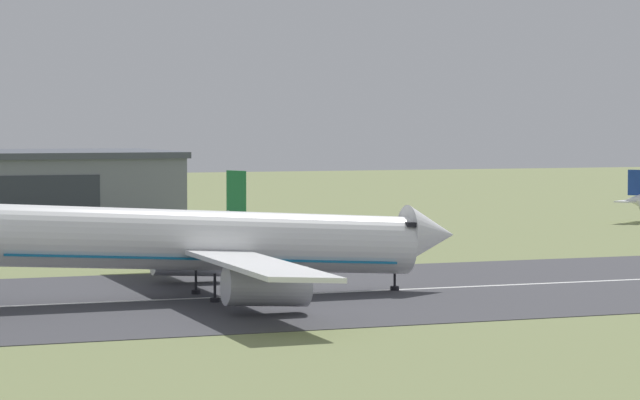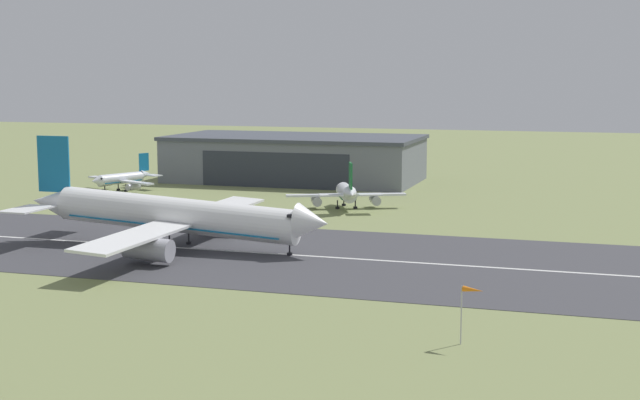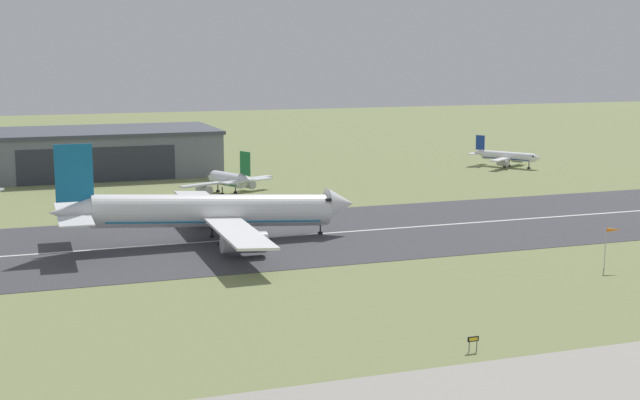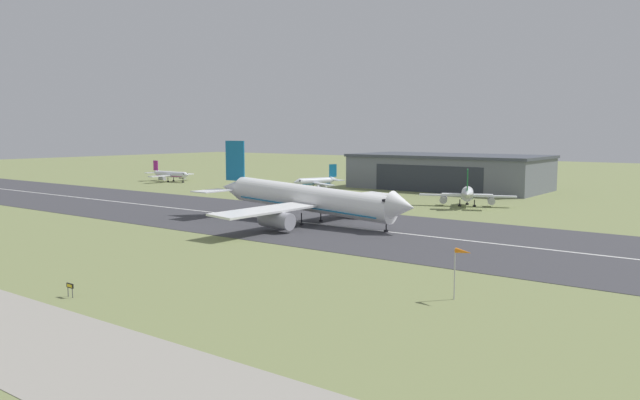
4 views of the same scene
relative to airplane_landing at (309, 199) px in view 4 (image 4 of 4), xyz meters
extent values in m
plane|color=#7A8451|center=(11.81, -52.30, -5.09)|extent=(742.79, 742.79, 0.00)
cube|color=#3D3D42|center=(11.81, -0.02, -5.06)|extent=(502.79, 45.94, 0.06)
cube|color=silver|center=(11.81, -0.02, -5.02)|extent=(452.51, 0.70, 0.01)
cube|color=slate|center=(-11.22, 91.05, 0.26)|extent=(62.47, 31.14, 10.70)
cube|color=#424751|center=(-11.22, 91.05, 6.06)|extent=(63.47, 32.14, 0.90)
cube|color=#2D333D|center=(-11.22, 75.43, -0.81)|extent=(37.48, 0.12, 8.56)
cylinder|color=white|center=(0.39, -0.01, 0.19)|extent=(40.21, 6.10, 7.42)
cone|color=white|center=(22.77, -0.40, 0.19)|extent=(5.22, 5.49, 5.64)
cone|color=white|center=(-22.80, 0.40, 1.16)|extent=(6.81, 4.98, 5.19)
cube|color=black|center=(20.10, -0.35, 1.27)|extent=(1.20, 4.61, 0.50)
cube|color=#146B9E|center=(0.39, -0.01, -1.29)|extent=(35.96, 5.76, 2.02)
cube|color=white|center=(0.93, -14.81, -0.75)|extent=(6.58, 24.29, 0.71)
cylinder|color=#A8A8B2|center=(2.19, -12.90, -2.68)|extent=(7.24, 3.47, 3.70)
cube|color=white|center=(1.45, 14.77, -0.75)|extent=(6.58, 24.29, 0.71)
cylinder|color=#A8A8B2|center=(2.64, 12.82, -2.68)|extent=(7.24, 3.47, 3.70)
cube|color=#146B9E|center=(-21.83, 0.38, 7.49)|extent=(5.88, 0.38, 9.19)
cube|color=white|center=(-22.34, -6.45, 1.00)|extent=(5.29, 8.36, 0.24)
cube|color=white|center=(-22.11, 7.22, 1.00)|extent=(5.29, 8.36, 0.24)
cylinder|color=black|center=(19.14, -0.33, -3.80)|extent=(0.24, 0.24, 2.58)
cylinder|color=black|center=(19.14, -0.33, -4.87)|extent=(0.84, 0.84, 0.44)
cylinder|color=black|center=(0.63, -3.25, -3.80)|extent=(0.24, 0.24, 2.58)
cylinder|color=black|center=(0.63, -3.25, -4.87)|extent=(0.84, 0.84, 0.44)
cylinder|color=black|center=(0.75, 3.23, -3.80)|extent=(0.24, 0.24, 2.58)
cylinder|color=black|center=(0.75, 3.23, -4.87)|extent=(0.84, 0.84, 0.44)
cylinder|color=silver|center=(-110.07, 54.60, -2.16)|extent=(16.10, 2.33, 2.29)
cone|color=silver|center=(-101.00, 54.62, -2.16)|extent=(2.07, 2.29, 2.29)
cone|color=silver|center=(-119.49, 54.58, -1.75)|extent=(2.75, 2.07, 2.06)
cube|color=black|center=(-102.13, 54.62, -1.70)|extent=(1.10, 1.95, 0.44)
cube|color=#991E7A|center=(-110.07, 54.60, -2.79)|extent=(14.49, 2.21, 0.20)
cube|color=silver|center=(-109.74, 48.89, -2.56)|extent=(2.53, 9.14, 0.40)
cylinder|color=#A8A8B2|center=(-109.24, 49.62, -3.52)|extent=(2.98, 1.43, 1.42)
cube|color=silver|center=(-109.76, 60.31, -2.56)|extent=(2.53, 9.14, 0.40)
cylinder|color=#A8A8B2|center=(-109.26, 59.58, -3.52)|extent=(2.98, 1.43, 1.42)
cube|color=#991E7A|center=(-119.08, 54.58, 0.93)|extent=(2.49, 0.29, 3.89)
cube|color=silver|center=(-119.47, 51.68, -1.82)|extent=(2.19, 3.51, 0.24)
cube|color=silver|center=(-119.49, 57.47, -1.82)|extent=(2.19, 3.51, 0.24)
cylinder|color=black|center=(-103.23, 54.61, -4.20)|extent=(0.24, 0.24, 1.78)
cylinder|color=black|center=(-103.23, 54.61, -4.87)|extent=(0.84, 0.84, 0.44)
cylinder|color=black|center=(-110.25, 53.22, -4.20)|extent=(0.24, 0.24, 1.78)
cylinder|color=black|center=(-110.25, 53.22, -4.87)|extent=(0.84, 0.84, 0.44)
cylinder|color=black|center=(-110.25, 55.97, -4.20)|extent=(0.24, 0.24, 1.78)
cylinder|color=black|center=(-110.25, 55.97, -4.87)|extent=(0.84, 0.84, 0.44)
cylinder|color=silver|center=(-43.41, 58.95, -2.07)|extent=(6.99, 11.43, 2.50)
cone|color=silver|center=(-46.23, 52.73, -2.07)|extent=(3.20, 3.08, 2.50)
cone|color=silver|center=(-40.43, 65.52, -1.62)|extent=(3.29, 3.66, 2.25)
cube|color=black|center=(-45.72, 53.86, -1.57)|extent=(2.39, 1.88, 0.44)
cube|color=#146B9E|center=(-43.41, 58.95, -2.76)|extent=(6.41, 10.34, 0.20)
cube|color=silver|center=(-49.31, 61.38, -2.51)|extent=(10.17, 6.06, 0.40)
cylinder|color=#A8A8B2|center=(-48.73, 60.68, -3.54)|extent=(2.75, 3.60, 1.55)
cube|color=silver|center=(-37.69, 56.11, -2.51)|extent=(10.17, 6.06, 0.40)
cylinder|color=#A8A8B2|center=(-38.60, 56.09, -3.54)|extent=(2.75, 3.60, 1.55)
cube|color=#146B9E|center=(-40.61, 65.11, 1.30)|extent=(1.38, 2.59, 4.25)
cube|color=silver|center=(-43.33, 66.78, -1.70)|extent=(4.46, 3.74, 0.24)
cube|color=silver|center=(-37.57, 64.17, -1.70)|extent=(4.46, 3.74, 0.24)
cylinder|color=black|center=(-45.27, 54.85, -4.21)|extent=(0.24, 0.24, 1.76)
cylinder|color=black|center=(-45.27, 54.85, -4.87)|extent=(0.84, 0.84, 0.44)
cylinder|color=black|center=(-44.66, 59.82, -4.21)|extent=(0.24, 0.24, 1.76)
cylinder|color=black|center=(-44.66, 59.82, -4.87)|extent=(0.84, 0.84, 0.44)
cylinder|color=black|center=(-41.93, 58.58, -4.21)|extent=(0.24, 0.24, 1.76)
cylinder|color=black|center=(-41.93, 58.58, -4.87)|extent=(0.84, 0.84, 0.44)
cylinder|color=silver|center=(14.41, 48.14, -1.76)|extent=(6.78, 10.46, 3.06)
cone|color=silver|center=(11.88, 54.03, -1.76)|extent=(3.89, 3.73, 3.06)
cone|color=silver|center=(17.11, 41.83, -1.21)|extent=(3.97, 4.45, 2.75)
cube|color=black|center=(12.48, 52.64, -1.15)|extent=(2.82, 2.03, 0.44)
cube|color=#1E7238|center=(14.41, 48.14, -2.60)|extent=(6.24, 9.48, 0.20)
cube|color=silver|center=(20.66, 51.04, -2.30)|extent=(10.65, 6.07, 0.40)
cylinder|color=#A8A8B2|center=(19.72, 51.07, -3.49)|extent=(3.31, 4.40, 1.89)
cube|color=silver|center=(7.99, 45.61, -2.30)|extent=(10.65, 6.07, 0.40)
cylinder|color=#A8A8B2|center=(8.62, 46.31, -3.49)|extent=(3.31, 4.40, 1.89)
cube|color=#1E7238|center=(16.90, 42.33, 2.36)|extent=(1.57, 3.17, 5.19)
cube|color=silver|center=(20.61, 43.49, -1.30)|extent=(5.44, 4.52, 0.24)
cube|color=silver|center=(13.50, 40.44, -1.30)|extent=(5.44, 4.52, 0.24)
cylinder|color=black|center=(12.89, 51.67, -4.19)|extent=(0.24, 0.24, 1.80)
cylinder|color=black|center=(12.89, 51.67, -4.87)|extent=(0.84, 0.84, 0.44)
cylinder|color=black|center=(16.21, 48.59, -4.19)|extent=(0.24, 0.24, 1.80)
cylinder|color=black|center=(16.21, 48.59, -4.87)|extent=(0.84, 0.84, 0.44)
cylinder|color=black|center=(12.84, 47.14, -4.19)|extent=(0.24, 0.24, 1.80)
cylinder|color=black|center=(12.84, 47.14, -4.87)|extent=(0.84, 0.84, 0.44)
cylinder|color=#B7B7BC|center=(50.36, -37.36, -2.07)|extent=(0.14, 0.14, 6.03)
cone|color=orange|center=(51.53, -37.67, 0.69)|extent=(2.22, 1.13, 0.60)
cylinder|color=#4C4C51|center=(13.68, -63.38, -4.53)|extent=(0.10, 0.10, 1.11)
cylinder|color=#4C4C51|center=(14.59, -63.38, -4.53)|extent=(0.10, 0.10, 1.11)
cube|color=black|center=(14.13, -63.38, -3.70)|extent=(1.30, 0.12, 0.55)
cube|color=yellow|center=(14.13, -63.44, -3.70)|extent=(0.99, 0.02, 0.33)
camera|label=1|loc=(-37.23, -130.65, 10.96)|focal=85.00mm
camera|label=2|loc=(62.68, -124.54, 21.79)|focal=50.00mm
camera|label=3|loc=(-31.41, -143.58, 26.58)|focal=50.00mm
camera|label=4|loc=(80.09, -102.64, 14.12)|focal=35.00mm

